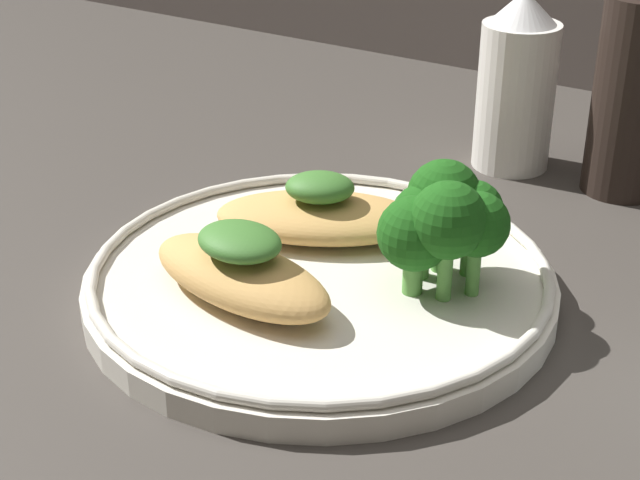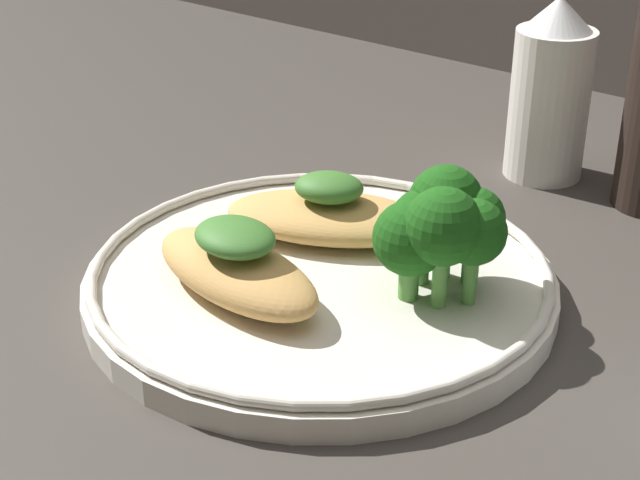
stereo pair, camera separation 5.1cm
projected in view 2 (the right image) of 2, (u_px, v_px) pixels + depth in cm
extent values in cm
cube|color=#3D3833|center=(320.00, 304.00, 53.24)|extent=(180.00, 180.00, 1.00)
cylinder|color=silver|center=(320.00, 284.00, 52.69)|extent=(25.25, 25.25, 1.40)
torus|color=silver|center=(320.00, 268.00, 52.23)|extent=(24.65, 24.65, 0.60)
ellipsoid|color=tan|center=(236.00, 272.00, 49.91)|extent=(11.88, 6.59, 2.53)
ellipsoid|color=#3D752D|center=(235.00, 237.00, 48.99)|extent=(5.12, 4.34, 1.46)
ellipsoid|color=tan|center=(329.00, 218.00, 55.92)|extent=(13.34, 10.75, 2.16)
ellipsoid|color=#3D752D|center=(329.00, 187.00, 55.05)|extent=(4.93, 4.58, 1.61)
cylinder|color=#569942|center=(470.00, 278.00, 49.03)|extent=(0.71, 0.71, 2.84)
sphere|color=#195114|center=(474.00, 232.00, 47.84)|extent=(3.33, 3.33, 3.33)
cylinder|color=#569942|center=(471.00, 260.00, 50.95)|extent=(0.90, 0.90, 2.63)
sphere|color=#195114|center=(474.00, 218.00, 49.83)|extent=(3.20, 3.20, 3.20)
cylinder|color=#569942|center=(442.00, 251.00, 51.42)|extent=(0.93, 0.93, 2.97)
sphere|color=#195114|center=(446.00, 202.00, 50.11)|extent=(3.90, 3.90, 3.90)
cylinder|color=#569942|center=(421.00, 262.00, 51.01)|extent=(0.90, 0.90, 2.40)
sphere|color=#195114|center=(423.00, 221.00, 49.92)|extent=(3.37, 3.37, 3.37)
cylinder|color=#569942|center=(409.00, 280.00, 49.67)|extent=(1.05, 1.05, 2.05)
sphere|color=#195114|center=(411.00, 238.00, 48.58)|extent=(3.86, 3.86, 3.86)
cylinder|color=#569942|center=(440.00, 279.00, 48.69)|extent=(0.77, 0.77, 3.10)
sphere|color=#195114|center=(443.00, 226.00, 47.35)|extent=(3.92, 3.92, 3.92)
cylinder|color=white|center=(549.00, 104.00, 65.36)|extent=(5.30, 5.30, 10.08)
cone|color=white|center=(559.00, 13.00, 62.53)|extent=(4.51, 4.51, 2.22)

